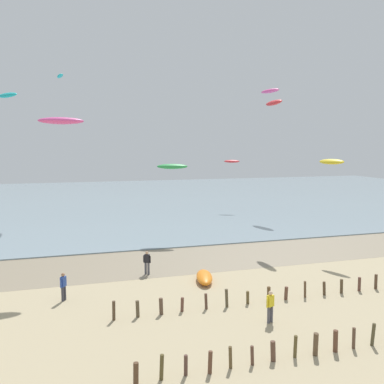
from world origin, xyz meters
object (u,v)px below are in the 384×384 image
Objects in this scene: kite_aloft_6 at (7,95)px; kite_aloft_7 at (60,76)px; person_by_waterline at (270,306)px; person_far_down_beach at (147,262)px; kite_aloft_10 at (332,162)px; kite_aloft_2 at (270,91)px; kite_aloft_3 at (274,103)px; person_mid_beach at (63,286)px; kite_aloft_5 at (172,166)px; kite_aloft_0 at (232,161)px; kite_aloft_1 at (61,121)px; grounded_kite at (204,277)px.

kite_aloft_6 is 1.18× the size of kite_aloft_7.
person_by_waterline is 1.00× the size of person_far_down_beach.
kite_aloft_10 is at bearing 34.60° from kite_aloft_7.
kite_aloft_2 is 16.61m from kite_aloft_3.
person_mid_beach is at bearing -60.23° from kite_aloft_2.
kite_aloft_5 reaches higher than person_mid_beach.
person_far_down_beach is at bearing 31.82° from person_mid_beach.
kite_aloft_0 is 25.52m from kite_aloft_7.
kite_aloft_1 is (-22.22, -23.60, 3.94)m from kite_aloft_0.
kite_aloft_5 reaches higher than person_by_waterline.
kite_aloft_2 is 1.23× the size of kite_aloft_6.
kite_aloft_3 is at bearing 175.20° from kite_aloft_5.
kite_aloft_3 is (19.43, 11.22, 12.42)m from person_mid_beach.
kite_aloft_2 is (20.80, 22.42, 15.65)m from person_far_down_beach.
person_far_down_beach is at bearing 81.36° from kite_aloft_5.
grounded_kite is (9.15, 0.93, -0.62)m from person_mid_beach.
kite_aloft_6 is (-27.52, -10.06, 7.11)m from kite_aloft_0.
person_far_down_beach is 0.55× the size of kite_aloft_1.
grounded_kite is 0.98× the size of kite_aloft_5.
kite_aloft_1 is 26.47m from kite_aloft_7.
kite_aloft_3 is 1.00× the size of kite_aloft_6.
person_mid_beach is at bearing 87.54° from kite_aloft_1.
person_by_waterline is 39.08m from kite_aloft_2.
person_far_down_beach is at bearing -57.52° from kite_aloft_2.
kite_aloft_6 is at bearing 52.34° from grounded_kite.
person_mid_beach is 9.21m from grounded_kite.
kite_aloft_1 is 1.33× the size of kite_aloft_10.
kite_aloft_3 is at bearing -165.33° from kite_aloft_1.
grounded_kite is 31.74m from kite_aloft_0.
kite_aloft_3 reaches higher than kite_aloft_0.
kite_aloft_3 is at bearing 62.78° from person_by_waterline.
kite_aloft_6 is 30.97m from kite_aloft_10.
kite_aloft_5 is at bearing 9.68° from grounded_kite.
kite_aloft_7 is (-0.69, 25.48, 7.13)m from kite_aloft_1.
kite_aloft_6 reaches higher than kite_aloft_5.
person_by_waterline is 42.33m from kite_aloft_7.
grounded_kite is (3.51, -2.57, -0.62)m from person_far_down_beach.
kite_aloft_10 reaches higher than person_by_waterline.
kite_aloft_0 is at bearing -135.22° from kite_aloft_1.
kite_aloft_3 is (13.79, 7.72, 12.42)m from person_far_down_beach.
person_far_down_beach is at bearing 158.99° from kite_aloft_1.
person_mid_beach is 0.55× the size of kite_aloft_1.
kite_aloft_7 reaches higher than kite_aloft_2.
person_far_down_beach is 0.74× the size of kite_aloft_10.
kite_aloft_3 is 1.21× the size of kite_aloft_10.
person_mid_beach is 0.78× the size of kite_aloft_0.
person_by_waterline is 16.98m from kite_aloft_10.
person_by_waterline is 0.78× the size of kite_aloft_0.
kite_aloft_1 is 20.36m from kite_aloft_3.
kite_aloft_3 is at bearing 39.90° from kite_aloft_7.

